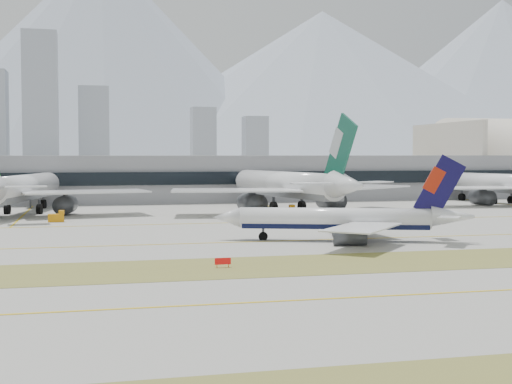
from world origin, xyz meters
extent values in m
plane|color=#9C9B92|center=(0.00, 0.00, 0.00)|extent=(3000.00, 3000.00, 0.00)
cube|color=olive|center=(0.00, -32.00, 0.02)|extent=(360.00, 18.00, 0.06)
cube|color=yellow|center=(0.00, -5.00, 0.03)|extent=(360.00, 0.45, 0.04)
cube|color=yellow|center=(0.00, -55.00, 0.03)|extent=(360.00, 0.45, 0.04)
cube|color=yellow|center=(0.00, 30.00, 0.03)|extent=(360.00, 0.45, 0.04)
cylinder|color=white|center=(12.07, -6.83, 4.03)|extent=(32.92, 14.09, 3.66)
cube|color=black|center=(12.07, -6.83, 3.02)|extent=(32.11, 13.36, 1.65)
cone|color=white|center=(-6.23, -0.71, 4.03)|extent=(6.01, 5.09, 3.66)
cone|color=white|center=(31.48, -13.32, 4.49)|extent=(8.22, 5.83, 3.66)
cube|color=white|center=(19.39, 1.43, 3.48)|extent=(9.36, 18.52, 0.22)
cube|color=white|center=(31.67, -8.37, 4.76)|extent=(3.30, 5.15, 0.15)
cylinder|color=#3F4247|center=(16.53, -1.19, 1.46)|extent=(6.16, 4.37, 2.75)
cube|color=#3F4247|center=(16.53, -1.19, 2.56)|extent=(2.29, 1.00, 1.28)
cube|color=white|center=(12.94, -17.83, 3.48)|extent=(18.01, 19.10, 0.22)
cube|color=white|center=(28.65, -17.40, 4.76)|extent=(5.67, 6.06, 0.15)
cylinder|color=#3F4247|center=(12.24, -14.02, 1.46)|extent=(6.16, 4.37, 2.75)
cube|color=#3F4247|center=(12.24, -14.02, 2.56)|extent=(2.29, 1.00, 1.28)
cube|color=#0E0A3E|center=(29.27, -12.59, 9.59)|extent=(8.68, 3.18, 11.47)
cube|color=#AD1F0B|center=(28.39, -12.29, 10.83)|extent=(4.00, 1.68, 4.91)
cylinder|color=#3F4247|center=(0.01, -2.80, 1.10)|extent=(0.44, 0.44, 2.20)
cylinder|color=black|center=(0.01, -2.80, 0.64)|extent=(1.77, 1.13, 1.65)
cylinder|color=#3F4247|center=(12.20, -9.39, 1.10)|extent=(0.44, 0.44, 2.20)
cylinder|color=black|center=(12.20, -9.39, 0.64)|extent=(1.77, 1.13, 1.65)
cylinder|color=#3F4247|center=(13.71, -4.87, 1.10)|extent=(0.44, 0.44, 2.20)
cylinder|color=black|center=(13.71, -4.87, 0.64)|extent=(1.77, 1.13, 1.65)
cylinder|color=white|center=(-46.38, 67.03, 6.95)|extent=(15.74, 48.10, 6.32)
cube|color=slate|center=(-46.38, 67.03, 5.22)|extent=(14.62, 46.97, 2.85)
cone|color=white|center=(-40.88, 94.03, 6.95)|extent=(7.65, 8.42, 6.32)
cube|color=white|center=(-31.05, 56.75, 6.01)|extent=(32.37, 19.20, 0.38)
cube|color=white|center=(-43.76, 38.72, 8.22)|extent=(9.32, 5.62, 0.25)
cylinder|color=#3F4247|center=(-36.00, 60.98, 2.53)|extent=(6.24, 8.75, 4.74)
cube|color=#3F4247|center=(-36.00, 60.98, 4.43)|extent=(1.13, 3.35, 2.21)
cylinder|color=#3F4247|center=(-42.75, 84.83, 1.90)|extent=(0.76, 0.76, 3.79)
cylinder|color=black|center=(-42.75, 84.83, 1.11)|extent=(1.65, 3.01, 2.85)
cylinder|color=#3F4247|center=(-50.67, 66.55, 1.90)|extent=(0.76, 0.76, 3.79)
cylinder|color=black|center=(-50.67, 66.55, 1.11)|extent=(1.65, 3.01, 2.85)
cylinder|color=#3F4247|center=(-42.61, 64.91, 1.90)|extent=(0.76, 0.76, 3.79)
cylinder|color=black|center=(-42.61, 64.91, 1.11)|extent=(1.65, 3.01, 2.85)
cylinder|color=white|center=(21.84, 60.17, 7.35)|extent=(17.54, 50.72, 6.68)
cube|color=slate|center=(21.84, 60.17, 5.51)|extent=(16.34, 49.52, 3.00)
cone|color=white|center=(15.48, 88.56, 7.35)|extent=(8.20, 8.98, 6.68)
cone|color=white|center=(28.57, 30.06, 8.18)|extent=(8.97, 12.41, 6.68)
cube|color=white|center=(41.05, 56.87, 6.34)|extent=(34.72, 30.30, 0.40)
cube|color=white|center=(36.58, 34.01, 8.68)|extent=(10.55, 8.98, 0.27)
cylinder|color=#3F4247|center=(34.45, 58.82, 2.67)|extent=(6.72, 9.30, 5.01)
cube|color=#3F4247|center=(34.45, 58.82, 4.67)|extent=(1.25, 3.53, 2.34)
cube|color=white|center=(5.86, 49.00, 6.34)|extent=(34.02, 19.72, 0.40)
cube|color=white|center=(19.64, 30.22, 8.68)|extent=(9.77, 5.76, 0.27)
cylinder|color=#3F4247|center=(10.99, 53.57, 2.67)|extent=(6.72, 9.30, 5.01)
cube|color=#3F4247|center=(10.99, 53.57, 4.67)|extent=(1.25, 3.53, 2.34)
cube|color=#12513D|center=(27.80, 33.48, 16.11)|extent=(3.63, 13.76, 17.91)
cube|color=#AEB5B8|center=(27.50, 34.85, 18.06)|extent=(2.09, 6.30, 7.66)
cylinder|color=#3F4247|center=(17.65, 78.89, 2.00)|extent=(0.80, 0.80, 4.01)
cylinder|color=black|center=(17.65, 78.89, 1.17)|extent=(1.80, 3.19, 3.00)
cylinder|color=#3F4247|center=(17.91, 57.85, 2.00)|extent=(0.80, 0.80, 4.01)
cylinder|color=black|center=(17.91, 57.85, 1.17)|extent=(1.80, 3.19, 3.00)
cylinder|color=#3F4247|center=(26.38, 59.75, 2.00)|extent=(0.80, 0.80, 4.01)
cylinder|color=black|center=(26.38, 59.75, 1.17)|extent=(1.80, 3.19, 3.00)
cylinder|color=white|center=(94.99, 72.88, 6.41)|extent=(15.61, 44.21, 5.82)
cube|color=slate|center=(94.99, 72.88, 4.81)|extent=(14.56, 43.16, 2.62)
cone|color=white|center=(89.26, 97.61, 6.41)|extent=(7.19, 7.87, 5.82)
cube|color=white|center=(81.12, 63.04, 5.53)|extent=(29.61, 17.01, 0.35)
cylinder|color=#3F4247|center=(85.57, 67.06, 2.33)|extent=(5.91, 8.14, 4.37)
cube|color=#3F4247|center=(85.57, 67.06, 4.08)|extent=(1.12, 3.08, 2.04)
cylinder|color=#3F4247|center=(91.21, 89.19, 1.75)|extent=(0.70, 0.70, 3.49)
cylinder|color=black|center=(91.21, 89.19, 1.02)|extent=(1.58, 2.78, 2.62)
cylinder|color=#3F4247|center=(91.57, 70.84, 1.75)|extent=(0.70, 0.70, 3.49)
cylinder|color=black|center=(91.57, 70.84, 1.02)|extent=(1.58, 2.78, 2.62)
cylinder|color=#3F4247|center=(98.95, 72.55, 1.75)|extent=(0.70, 0.70, 3.49)
cylinder|color=black|center=(98.95, 72.55, 1.02)|extent=(1.58, 2.78, 2.62)
cube|color=gray|center=(0.00, 115.00, 7.50)|extent=(280.00, 42.00, 15.00)
cube|color=black|center=(0.00, 93.50, 7.95)|extent=(280.00, 1.20, 4.00)
cube|color=beige|center=(110.00, 135.00, 14.10)|extent=(2.00, 57.00, 27.90)
cube|color=red|center=(-12.84, -32.00, 0.90)|extent=(2.20, 0.15, 0.90)
cylinder|color=orange|center=(-13.64, -32.00, 0.25)|extent=(0.10, 0.10, 0.50)
cylinder|color=orange|center=(-12.04, -32.00, 0.25)|extent=(0.10, 0.10, 0.50)
cube|color=orange|center=(18.63, 46.96, 0.90)|extent=(3.50, 2.00, 1.80)
cube|color=orange|center=(19.83, 46.96, 2.10)|extent=(1.20, 1.80, 1.00)
cylinder|color=black|center=(17.43, 46.16, 0.35)|extent=(0.70, 0.30, 0.70)
cylinder|color=black|center=(17.43, 47.76, 0.35)|extent=(0.70, 0.30, 0.70)
cylinder|color=black|center=(19.83, 46.16, 0.35)|extent=(0.70, 0.30, 0.70)
cylinder|color=black|center=(19.83, 47.76, 0.35)|extent=(0.70, 0.30, 0.70)
cube|color=orange|center=(-37.53, 41.37, 0.90)|extent=(3.50, 2.00, 1.80)
cube|color=orange|center=(-36.33, 41.37, 2.10)|extent=(1.20, 1.80, 1.00)
cylinder|color=black|center=(-38.73, 40.57, 0.35)|extent=(0.70, 0.30, 0.70)
cylinder|color=black|center=(-38.73, 42.17, 0.35)|extent=(0.70, 0.30, 0.70)
cylinder|color=black|center=(-36.33, 40.57, 0.35)|extent=(0.70, 0.30, 0.70)
cylinder|color=black|center=(-36.33, 42.17, 0.35)|extent=(0.70, 0.30, 0.70)
cube|color=#959CA9|center=(-65.00, 450.00, 55.00)|extent=(26.00, 23.40, 110.00)
cube|color=#959CA9|center=(-25.00, 465.00, 35.00)|extent=(24.00, 21.60, 70.00)
cube|color=#959CA9|center=(65.00, 470.00, 27.50)|extent=(20.00, 18.00, 55.00)
cube|color=#959CA9|center=(110.00, 470.00, 24.00)|extent=(20.00, 18.00, 48.00)
cone|color=#9EA8B7|center=(0.00, 1400.00, 211.50)|extent=(900.00, 900.00, 470.00)
cone|color=#9EA8B7|center=(480.00, 1390.00, 157.50)|extent=(1120.00, 1120.00, 350.00)
cone|color=#9EA8B7|center=(950.00, 1430.00, 184.50)|extent=(1000.00, 1000.00, 410.00)
camera|label=1|loc=(-30.48, -125.84, 15.25)|focal=50.00mm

